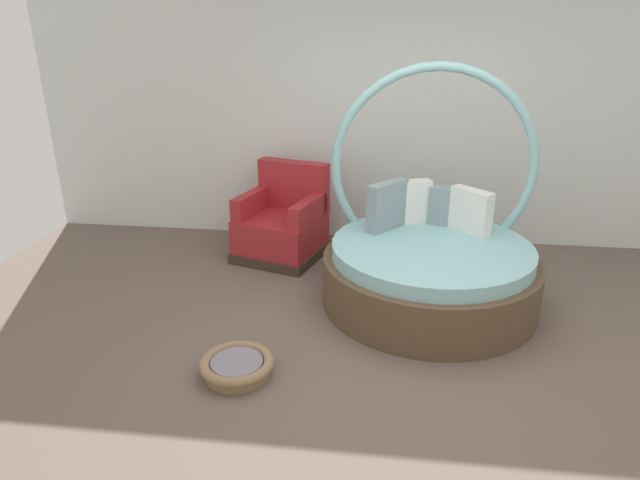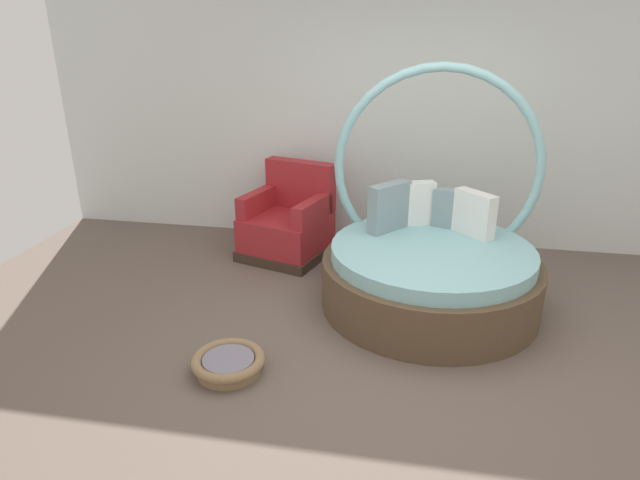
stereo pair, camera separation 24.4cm
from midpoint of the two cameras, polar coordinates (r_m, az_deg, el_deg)
ground_plane at (r=4.05m, az=6.87°, el=-12.39°), size 8.00×8.00×0.02m
back_wall at (r=5.84m, az=7.87°, el=14.90°), size 8.00×0.12×3.14m
round_daybed at (r=4.71m, az=10.05°, el=-1.93°), size 1.82×1.82×1.97m
red_armchair at (r=5.59m, az=-5.16°, el=1.60°), size 1.00×1.00×0.94m
pet_basket at (r=3.87m, az=-10.58°, el=-12.94°), size 0.51×0.51×0.13m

